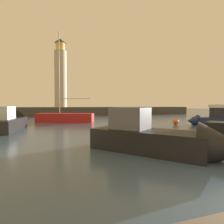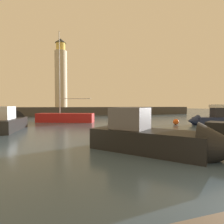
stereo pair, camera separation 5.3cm
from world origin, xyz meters
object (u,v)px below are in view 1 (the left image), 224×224
lighthouse (61,75)px  motorboat_2 (166,139)px  mooring_buoy (176,122)px  motorboat_5 (9,122)px  sailboat_moored (65,117)px  motorboat_4 (209,118)px

lighthouse → motorboat_2: size_ratio=2.34×
lighthouse → mooring_buoy: lighthouse is taller
motorboat_5 → sailboat_moored: sailboat_moored is taller
lighthouse → motorboat_5: lighthouse is taller
lighthouse → motorboat_4: (18.31, -29.79, -9.65)m
motorboat_4 → sailboat_moored: 20.72m
motorboat_4 → motorboat_2: bearing=-142.3°
motorboat_2 → mooring_buoy: bearing=51.4°
motorboat_2 → sailboat_moored: (-4.20, 20.68, -0.05)m
motorboat_2 → motorboat_4: (14.04, 10.86, 0.09)m
motorboat_2 → motorboat_5: 17.87m
motorboat_2 → motorboat_4: bearing=37.7°
mooring_buoy → motorboat_4: bearing=-19.4°
lighthouse → motorboat_5: size_ratio=1.88×
motorboat_5 → mooring_buoy: bearing=-5.8°
motorboat_4 → motorboat_5: bearing=171.8°
motorboat_2 → mooring_buoy: size_ratio=9.79×
lighthouse → motorboat_4: bearing=-58.4°
lighthouse → sailboat_moored: 22.24m
lighthouse → motorboat_2: 42.02m
motorboat_4 → lighthouse: bearing=121.6°
motorboat_2 → motorboat_5: bearing=126.3°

